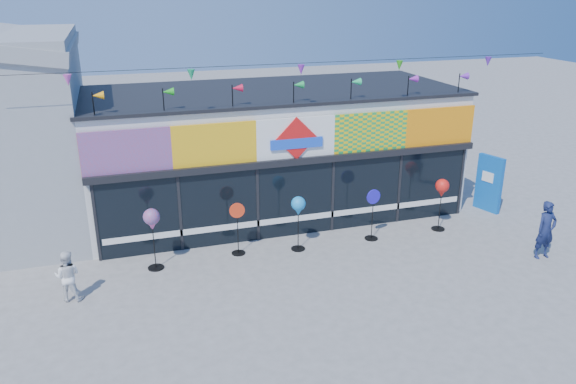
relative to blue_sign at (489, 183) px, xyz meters
name	(u,v)px	position (x,y,z in m)	size (l,w,h in m)	color
ground	(337,287)	(-6.91, -3.37, -0.97)	(80.00, 80.00, 0.00)	slate
kite_shop	(272,150)	(-6.91, 2.57, 1.07)	(16.00, 5.70, 5.31)	white
blue_sign	(489,183)	(0.00, 0.00, 0.00)	(0.44, 0.97, 1.94)	#0B57B0
spinner_0	(152,221)	(-11.25, -0.91, 0.43)	(0.44, 0.44, 1.75)	black
spinner_1	(238,227)	(-8.90, -0.72, -0.15)	(0.44, 0.40, 1.56)	black
spinner_2	(298,208)	(-7.16, -0.96, 0.34)	(0.42, 0.42, 1.65)	black
spinner_3	(373,213)	(-4.79, -0.95, -0.13)	(0.45, 0.41, 1.60)	black
spinner_4	(442,189)	(-2.45, -0.94, 0.37)	(0.43, 0.43, 1.68)	black
adult_man	(546,230)	(-0.69, -3.54, -0.13)	(0.61, 0.40, 1.68)	#171F48
child	(68,276)	(-13.41, -1.95, -0.32)	(0.63, 0.37, 1.30)	white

